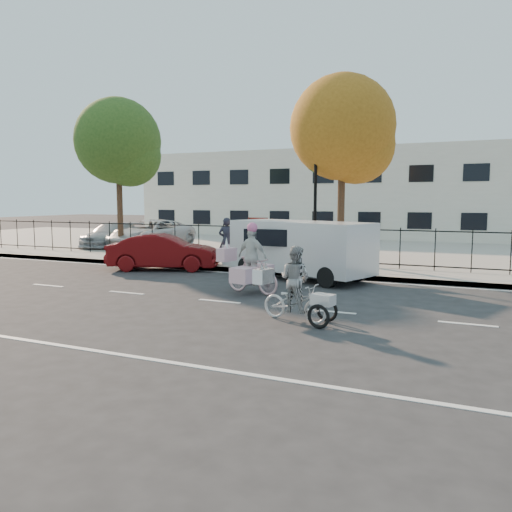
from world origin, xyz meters
The scene contains 19 objects.
ground centered at (0.00, 0.00, 0.00)m, with size 120.00×120.00×0.00m, color #333334.
road_markings centered at (0.00, 0.00, 0.01)m, with size 60.00×9.52×0.01m, color silver, non-canonical shape.
curb centered at (0.00, 5.05, 0.07)m, with size 60.00×0.10×0.15m, color #A8A399.
sidewalk centered at (0.00, 6.10, 0.07)m, with size 60.00×2.20×0.15m, color #A8A399.
parking_lot centered at (0.00, 15.00, 0.07)m, with size 60.00×15.60×0.15m, color #A8A399.
iron_fence centered at (0.00, 7.20, 0.90)m, with size 58.00×0.06×1.50m, color black, non-canonical shape.
building centered at (0.00, 25.00, 3.00)m, with size 34.00×10.00×6.00m, color silver.
lamppost centered at (0.50, 6.80, 3.11)m, with size 0.36×0.36×4.33m.
street_sign centered at (-1.85, 6.80, 1.42)m, with size 0.85×0.06×1.80m.
zebra_trike centered at (2.50, -1.18, 0.64)m, with size 1.94×0.99×1.66m.
unicorn_bike centered at (0.30, 1.37, 0.75)m, with size 2.05×1.47×2.02m.
white_van centered at (0.59, 4.50, 1.07)m, with size 5.89×3.48×1.93m.
red_sedan centered at (-4.71, 4.40, 0.68)m, with size 1.44×4.14×1.36m, color #5B0A0B.
pedestrian centered at (-2.93, 6.17, 1.05)m, with size 0.66×0.43×1.81m, color black.
lot_car_a centered at (-11.80, 10.01, 0.78)m, with size 1.77×4.34×1.26m, color #A2A6AA.
lot_car_b centered at (-9.59, 10.45, 0.88)m, with size 2.43×5.26×1.46m, color silver.
lot_car_c centered at (-2.92, 10.21, 0.82)m, with size 1.43×4.09×1.35m, color #44464B.
tree_west centered at (-9.62, 8.26, 5.25)m, with size 4.09×4.09×7.49m.
tree_mid centered at (1.35, 8.00, 5.22)m, with size 4.07×4.07×7.45m.
Camera 1 is at (6.04, -11.38, 2.66)m, focal length 35.00 mm.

